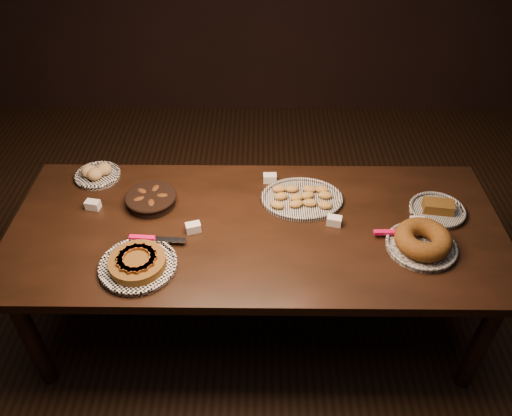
{
  "coord_description": "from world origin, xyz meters",
  "views": [
    {
      "loc": [
        0.02,
        -1.79,
        2.39
      ],
      "look_at": [
        -0.0,
        0.05,
        0.82
      ],
      "focal_mm": 35.0,
      "sensor_mm": 36.0,
      "label": 1
    }
  ],
  "objects_px": {
    "buffet_table": "(256,237)",
    "bundt_cake_plate": "(422,241)",
    "apple_tart_plate": "(138,263)",
    "madeleine_platter": "(302,198)"
  },
  "relations": [
    {
      "from": "buffet_table",
      "to": "bundt_cake_plate",
      "type": "xyz_separation_m",
      "value": [
        0.76,
        -0.15,
        0.12
      ]
    },
    {
      "from": "buffet_table",
      "to": "madeleine_platter",
      "type": "height_order",
      "value": "madeleine_platter"
    },
    {
      "from": "madeleine_platter",
      "to": "buffet_table",
      "type": "bearing_deg",
      "value": -140.75
    },
    {
      "from": "apple_tart_plate",
      "to": "madeleine_platter",
      "type": "xyz_separation_m",
      "value": [
        0.75,
        0.47,
        -0.01
      ]
    },
    {
      "from": "madeleine_platter",
      "to": "apple_tart_plate",
      "type": "bearing_deg",
      "value": -148.49
    },
    {
      "from": "buffet_table",
      "to": "apple_tart_plate",
      "type": "xyz_separation_m",
      "value": [
        -0.52,
        -0.28,
        0.1
      ]
    },
    {
      "from": "buffet_table",
      "to": "apple_tart_plate",
      "type": "height_order",
      "value": "apple_tart_plate"
    },
    {
      "from": "apple_tart_plate",
      "to": "bundt_cake_plate",
      "type": "relative_size",
      "value": 0.98
    },
    {
      "from": "buffet_table",
      "to": "bundt_cake_plate",
      "type": "relative_size",
      "value": 6.34
    },
    {
      "from": "madeleine_platter",
      "to": "bundt_cake_plate",
      "type": "relative_size",
      "value": 1.1
    }
  ]
}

